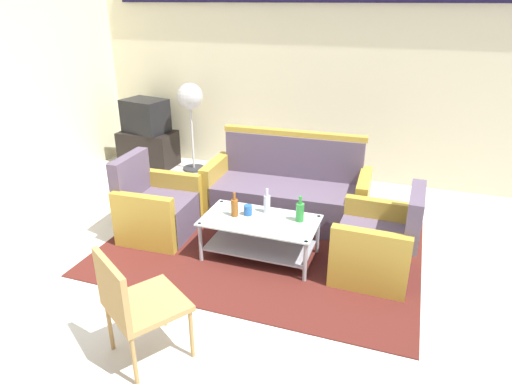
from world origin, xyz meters
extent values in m
plane|color=beige|center=(0.00, 0.00, 0.00)|extent=(14.00, 14.00, 0.00)
cube|color=beige|center=(0.00, 3.06, 1.40)|extent=(6.52, 0.12, 2.80)
cube|color=#511E19|center=(-0.03, 0.78, 0.01)|extent=(3.10, 2.24, 0.01)
cube|color=#5B4C60|center=(0.03, 1.45, 0.22)|extent=(1.63, 0.76, 0.42)
cube|color=#5B4C60|center=(0.02, 1.77, 0.67)|extent=(1.60, 0.20, 0.48)
cube|color=#B79333|center=(0.87, 1.48, 0.32)|extent=(0.15, 0.70, 0.62)
cube|color=#B79333|center=(-0.81, 1.42, 0.32)|extent=(0.15, 0.70, 0.62)
cube|color=#B79333|center=(0.02, 1.77, 0.94)|extent=(1.64, 0.16, 0.06)
cube|color=#5B4C60|center=(-1.13, 0.68, 0.21)|extent=(0.69, 0.63, 0.40)
cube|color=#5B4C60|center=(-1.44, 0.67, 0.64)|extent=(0.15, 0.60, 0.45)
cube|color=#B79333|center=(-1.14, 1.01, 0.30)|extent=(0.66, 0.13, 0.58)
cube|color=#B79333|center=(-1.11, 0.35, 0.30)|extent=(0.66, 0.13, 0.58)
cube|color=#5B4C60|center=(1.08, 0.68, 0.21)|extent=(0.67, 0.61, 0.40)
cube|color=#5B4C60|center=(1.39, 0.68, 0.64)|extent=(0.13, 0.60, 0.45)
cube|color=#B79333|center=(1.07, 0.35, 0.30)|extent=(0.66, 0.11, 0.58)
cube|color=#B79333|center=(1.08, 1.01, 0.30)|extent=(0.66, 0.11, 0.58)
cube|color=silver|center=(0.02, 0.59, 0.40)|extent=(1.10, 0.60, 0.02)
cube|color=#9E9EA5|center=(0.02, 0.59, 0.13)|extent=(1.00, 0.52, 0.02)
cylinder|color=#9E9EA5|center=(-0.49, 0.85, 0.21)|extent=(0.04, 0.04, 0.40)
cylinder|color=#9E9EA5|center=(0.53, 0.85, 0.21)|extent=(0.04, 0.04, 0.40)
cylinder|color=#9E9EA5|center=(-0.49, 0.33, 0.21)|extent=(0.04, 0.04, 0.40)
cylinder|color=#9E9EA5|center=(0.53, 0.33, 0.21)|extent=(0.04, 0.04, 0.40)
cylinder|color=silver|center=(0.03, 0.77, 0.50)|extent=(0.07, 0.07, 0.18)
cylinder|color=silver|center=(0.03, 0.77, 0.62)|extent=(0.02, 0.02, 0.08)
cylinder|color=brown|center=(-0.23, 0.59, 0.49)|extent=(0.07, 0.07, 0.17)
cylinder|color=brown|center=(-0.23, 0.59, 0.62)|extent=(0.03, 0.03, 0.07)
cylinder|color=#2D8C38|center=(0.38, 0.69, 0.50)|extent=(0.08, 0.08, 0.18)
cylinder|color=#2D8C38|center=(0.38, 0.69, 0.63)|extent=(0.03, 0.03, 0.08)
cylinder|color=#2659A5|center=(-0.12, 0.65, 0.46)|extent=(0.08, 0.08, 0.10)
cube|color=black|center=(-2.43, 2.55, 0.26)|extent=(0.80, 0.50, 0.52)
cube|color=black|center=(-2.43, 2.55, 0.76)|extent=(0.67, 0.55, 0.48)
cube|color=black|center=(-2.39, 2.77, 0.76)|extent=(0.50, 0.10, 0.36)
cylinder|color=#2D2D33|center=(-1.71, 2.60, 0.01)|extent=(0.32, 0.32, 0.03)
cylinder|color=#B2B2B7|center=(-1.71, 2.60, 0.51)|extent=(0.03, 0.03, 0.95)
sphere|color=#B2B2B7|center=(-1.71, 2.60, 1.09)|extent=(0.36, 0.36, 0.36)
cube|color=#AD844C|center=(-0.28, -0.89, 0.42)|extent=(0.66, 0.66, 0.04)
cube|color=#AD844C|center=(-0.40, -1.07, 0.64)|extent=(0.42, 0.29, 0.40)
cylinder|color=#AD844C|center=(-0.34, -0.60, 0.21)|extent=(0.03, 0.03, 0.42)
cylinder|color=#AD844C|center=(0.01, -0.83, 0.21)|extent=(0.03, 0.03, 0.42)
cylinder|color=#AD844C|center=(-0.57, -0.95, 0.21)|extent=(0.03, 0.03, 0.42)
cylinder|color=#AD844C|center=(-0.22, -1.18, 0.21)|extent=(0.03, 0.03, 0.42)
camera|label=1|loc=(1.25, -3.00, 2.33)|focal=31.47mm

